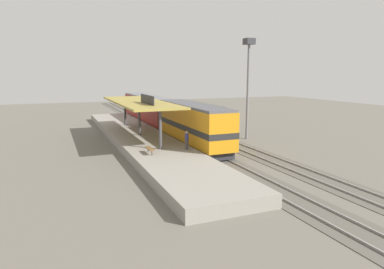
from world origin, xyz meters
name	(u,v)px	position (x,y,z in m)	size (l,w,h in m)	color
ground_plane	(194,138)	(2.00, 0.00, 0.00)	(120.00, 120.00, 0.00)	#666056
track_near	(178,139)	(0.00, 0.00, 0.03)	(3.20, 110.00, 0.16)	#565249
track_far	(213,137)	(4.60, 0.00, 0.03)	(3.20, 110.00, 0.16)	#565249
platform	(140,139)	(-4.60, 0.00, 0.45)	(6.00, 44.00, 0.90)	gray
station_canopy	(139,103)	(-4.60, -0.09, 4.53)	(5.20, 18.00, 4.70)	#47474C
platform_bench	(150,149)	(-6.00, -9.42, 1.34)	(0.44, 1.70, 0.50)	#333338
locomotive	(193,125)	(0.00, -4.54, 2.41)	(2.93, 14.43, 4.44)	#28282D
passenger_carriage_single	(148,109)	(0.00, 13.46, 2.31)	(2.90, 20.00, 4.24)	#28282D
freight_car	(197,117)	(4.60, 4.90, 1.97)	(2.80, 12.00, 3.54)	#28282D
light_mast	(248,68)	(7.80, -2.61, 8.40)	(1.10, 1.10, 11.70)	slate
person_waiting	(187,139)	(-2.44, -9.07, 1.85)	(0.34, 0.34, 1.71)	#4C4C51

